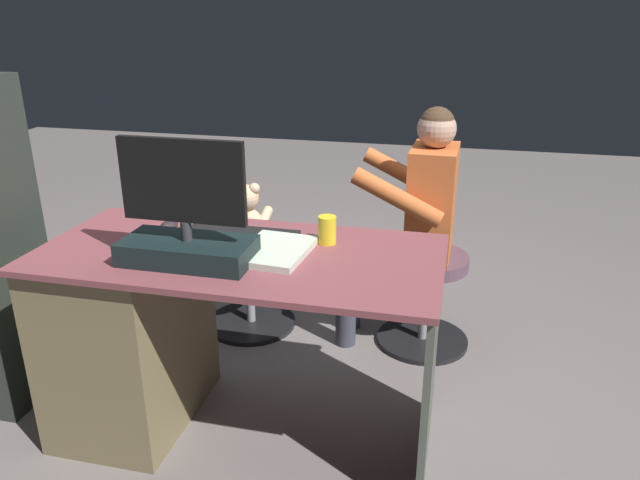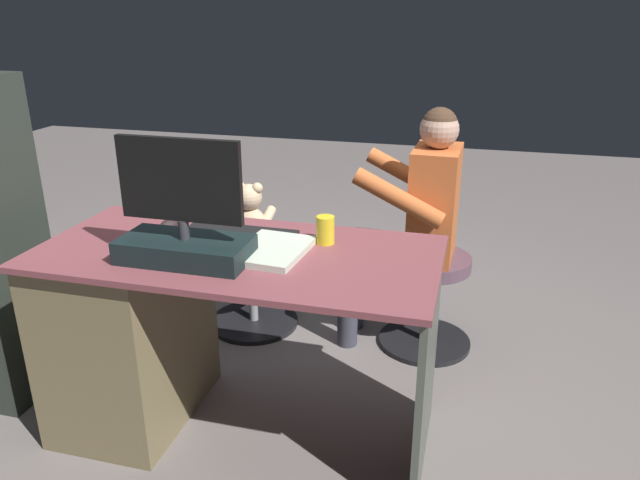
% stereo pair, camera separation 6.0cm
% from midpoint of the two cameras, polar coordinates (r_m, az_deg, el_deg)
% --- Properties ---
extents(ground_plane, '(10.00, 10.00, 0.00)m').
position_cam_midpoint_polar(ground_plane, '(2.79, -4.77, -12.78)').
color(ground_plane, slate).
extents(desk, '(1.41, 0.67, 0.76)m').
position_cam_midpoint_polar(desk, '(2.43, -16.38, -8.07)').
color(desk, brown).
rests_on(desk, ground_plane).
extents(monitor, '(0.44, 0.21, 0.41)m').
position_cam_midpoint_polar(monitor, '(2.03, -13.35, 0.93)').
color(monitor, black).
rests_on(monitor, desk).
extents(keyboard, '(0.42, 0.14, 0.02)m').
position_cam_midpoint_polar(keyboard, '(2.24, -8.25, 0.51)').
color(keyboard, black).
rests_on(keyboard, desk).
extents(computer_mouse, '(0.06, 0.10, 0.04)m').
position_cam_midpoint_polar(computer_mouse, '(2.36, -14.80, 1.31)').
color(computer_mouse, '#2C2223').
rests_on(computer_mouse, desk).
extents(cup, '(0.07, 0.07, 0.10)m').
position_cam_midpoint_polar(cup, '(2.15, -0.11, 0.96)').
color(cup, yellow).
rests_on(cup, desk).
extents(tv_remote, '(0.07, 0.16, 0.02)m').
position_cam_midpoint_polar(tv_remote, '(2.28, -16.76, 0.11)').
color(tv_remote, black).
rests_on(tv_remote, desk).
extents(notebook_binder, '(0.24, 0.32, 0.02)m').
position_cam_midpoint_polar(notebook_binder, '(2.08, -5.09, -1.02)').
color(notebook_binder, beige).
rests_on(notebook_binder, desk).
extents(office_chair_teddy, '(0.46, 0.46, 0.47)m').
position_cam_midpoint_polar(office_chair_teddy, '(3.08, -7.24, -3.43)').
color(office_chair_teddy, black).
rests_on(office_chair_teddy, ground_plane).
extents(teddy_bear, '(0.22, 0.22, 0.30)m').
position_cam_midpoint_polar(teddy_bear, '(2.98, -7.45, 2.31)').
color(teddy_bear, '#DAB68F').
rests_on(teddy_bear, office_chair_teddy).
extents(visitor_chair, '(0.44, 0.44, 0.47)m').
position_cam_midpoint_polar(visitor_chair, '(2.94, 9.36, -4.76)').
color(visitor_chair, black).
rests_on(visitor_chair, ground_plane).
extents(person, '(0.53, 0.49, 1.15)m').
position_cam_midpoint_polar(person, '(2.80, 8.01, 2.63)').
color(person, '#CA6330').
rests_on(person, ground_plane).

